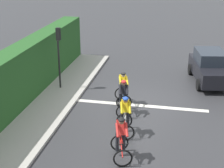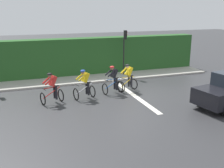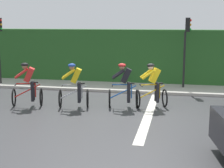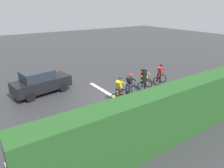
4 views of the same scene
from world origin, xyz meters
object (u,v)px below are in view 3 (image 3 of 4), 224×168
object	(u,v)px
cyclist_lead	(28,85)
cyclist_fourth	(153,86)
traffic_light_near_crossing	(186,42)
cyclist_mid	(124,86)
cyclist_second	(75,86)

from	to	relation	value
cyclist_lead	cyclist_fourth	world-z (taller)	same
cyclist_fourth	traffic_light_near_crossing	xyz separation A→B (m)	(3.59, -1.21, 1.43)
cyclist_fourth	cyclist_mid	bearing A→B (deg)	101.07
cyclist_lead	traffic_light_near_crossing	world-z (taller)	traffic_light_near_crossing
cyclist_lead	cyclist_second	size ratio (longest dim) A/B	1.00
cyclist_second	cyclist_fourth	distance (m)	2.91
traffic_light_near_crossing	cyclist_fourth	bearing A→B (deg)	161.34
cyclist_mid	traffic_light_near_crossing	bearing A→B (deg)	-30.70
cyclist_second	traffic_light_near_crossing	bearing A→B (deg)	-44.21
cyclist_lead	traffic_light_near_crossing	xyz separation A→B (m)	(4.32, -5.85, 1.43)
cyclist_fourth	traffic_light_near_crossing	bearing A→B (deg)	-18.66
cyclist_lead	cyclist_mid	world-z (taller)	same
cyclist_mid	traffic_light_near_crossing	world-z (taller)	traffic_light_near_crossing
cyclist_lead	cyclist_second	xyz separation A→B (m)	(0.15, -1.79, 0.00)
cyclist_fourth	cyclist_lead	bearing A→B (deg)	98.98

